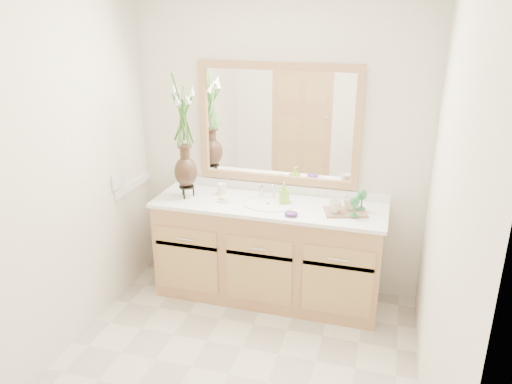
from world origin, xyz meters
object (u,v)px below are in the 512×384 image
(tumbler, at_px, (222,189))
(tray, at_px, (345,212))
(flower_vase, at_px, (183,123))
(soap_bottle, at_px, (284,194))

(tumbler, height_order, tray, tumbler)
(flower_vase, bearing_deg, tumbler, 27.37)
(soap_bottle, xyz_separation_m, tray, (0.49, -0.08, -0.07))
(flower_vase, relative_size, tray, 2.90)
(tumbler, relative_size, soap_bottle, 0.62)
(tumbler, height_order, soap_bottle, soap_bottle)
(tumbler, relative_size, tray, 0.30)
(tumbler, xyz_separation_m, soap_bottle, (0.54, -0.04, 0.03))
(soap_bottle, bearing_deg, tumbler, 156.19)
(flower_vase, height_order, soap_bottle, flower_vase)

